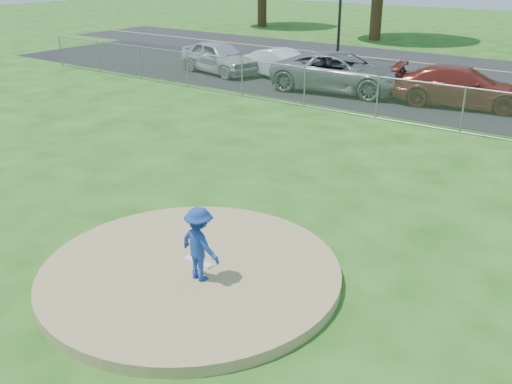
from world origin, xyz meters
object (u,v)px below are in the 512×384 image
parked_car_white (283,65)px  parked_car_darkred (462,87)px  traffic_cone (283,79)px  pitcher (200,244)px  parked_car_silver (219,57)px  parked_car_gray (340,72)px

parked_car_white → parked_car_darkred: bearing=-80.5°
parked_car_darkred → traffic_cone: bearing=86.7°
pitcher → parked_car_darkred: pitcher is taller
parked_car_white → traffic_cone: bearing=-134.3°
pitcher → traffic_cone: (-8.04, 14.69, -0.52)m
parked_car_silver → parked_car_white: 3.40m
parked_car_silver → parked_car_darkred: size_ratio=0.88×
pitcher → parked_car_white: size_ratio=0.33×
parked_car_silver → parked_car_white: parked_car_silver is taller
pitcher → parked_car_white: (-8.97, 16.07, -0.18)m
traffic_cone → parked_car_darkred: 7.56m
parked_car_silver → traffic_cone: bearing=-87.8°
pitcher → parked_car_gray: size_ratio=0.23×
traffic_cone → parked_car_silver: bearing=170.1°
parked_car_white → pitcher: bearing=-139.1°
parked_car_silver → parked_car_darkred: 11.75m
parked_car_darkred → parked_car_gray: bearing=83.9°
traffic_cone → parked_car_silver: (-4.26, 0.74, 0.44)m
traffic_cone → parked_car_white: (-0.93, 1.38, 0.34)m
pitcher → parked_car_silver: (-12.30, 15.43, -0.08)m
parked_car_darkred → parked_car_white: bearing=76.4°
parked_car_gray → parked_car_darkred: parked_car_gray is taller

